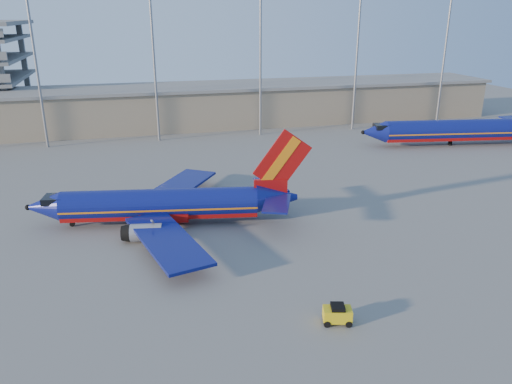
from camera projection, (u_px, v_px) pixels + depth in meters
The scene contains 6 objects.
ground at pixel (236, 235), 54.67m from camera, with size 220.00×220.00×0.00m, color slate.
terminal_building at pixel (224, 104), 108.40m from camera, with size 122.00×16.00×8.50m.
light_mast_row at pixel (208, 44), 91.81m from camera, with size 101.60×1.60×28.65m.
aircraft_main at pixel (167, 205), 57.02m from camera, with size 32.02×30.55×10.91m.
aircraft_second at pixel (457, 130), 91.01m from camera, with size 36.34×14.05×12.36m.
baggage_tug at pixel (337, 314), 38.96m from camera, with size 2.49×1.87×1.60m.
Camera 1 is at (-10.33, -48.80, 23.00)m, focal length 35.00 mm.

